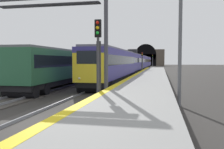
# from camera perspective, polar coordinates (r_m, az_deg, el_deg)

# --- Properties ---
(ground_plane) EXTENTS (320.00, 320.00, 0.00)m
(ground_plane) POSITION_cam_1_polar(r_m,az_deg,el_deg) (11.45, -18.54, -11.11)
(ground_plane) COLOR #302D2B
(platform_right) EXTENTS (112.00, 4.25, 0.98)m
(platform_right) POSITION_cam_1_polar(r_m,az_deg,el_deg) (9.96, 3.10, -10.21)
(platform_right) COLOR gray
(platform_right) RESTS_ON ground_plane
(platform_right_edge_strip) EXTENTS (112.00, 0.50, 0.01)m
(platform_right_edge_strip) POSITION_cam_1_polar(r_m,az_deg,el_deg) (10.29, -7.34, -6.98)
(platform_right_edge_strip) COLOR yellow
(platform_right_edge_strip) RESTS_ON platform_right
(track_main_line) EXTENTS (160.00, 3.19, 0.21)m
(track_main_line) POSITION_cam_1_polar(r_m,az_deg,el_deg) (11.44, -18.54, -10.92)
(track_main_line) COLOR #383533
(track_main_line) RESTS_ON ground_plane
(train_main_approaching) EXTENTS (79.33, 3.11, 5.05)m
(train_main_approaching) POSITION_cam_1_polar(r_m,az_deg,el_deg) (58.40, 6.02, 2.87)
(train_main_approaching) COLOR navy
(train_main_approaching) RESTS_ON ground_plane
(train_adjacent_platform) EXTENTS (63.80, 3.18, 4.86)m
(train_adjacent_platform) POSITION_cam_1_polar(r_m,az_deg,el_deg) (48.05, -0.97, 2.69)
(train_adjacent_platform) COLOR #235638
(train_adjacent_platform) RESTS_ON ground_plane
(railway_signal_near) EXTENTS (0.39, 0.38, 5.26)m
(railway_signal_near) POSITION_cam_1_polar(r_m,az_deg,el_deg) (14.60, -3.29, 4.75)
(railway_signal_near) COLOR #38383D
(railway_signal_near) RESTS_ON ground_plane
(railway_signal_mid) EXTENTS (0.39, 0.38, 4.50)m
(railway_signal_mid) POSITION_cam_1_polar(r_m,az_deg,el_deg) (48.91, 7.15, 3.13)
(railway_signal_mid) COLOR #4C4C54
(railway_signal_mid) RESTS_ON ground_plane
(railway_signal_far) EXTENTS (0.39, 0.38, 5.50)m
(railway_signal_far) POSITION_cam_1_polar(r_m,az_deg,el_deg) (109.49, 9.57, 3.55)
(railway_signal_far) COLOR #4C4C54
(railway_signal_far) RESTS_ON ground_plane
(overhead_signal_gantry) EXTENTS (0.70, 8.79, 7.59)m
(overhead_signal_gantry) POSITION_cam_1_polar(r_m,az_deg,el_deg) (18.36, -14.80, 12.25)
(overhead_signal_gantry) COLOR #3F3F47
(overhead_signal_gantry) RESTS_ON ground_plane
(tunnel_portal) EXTENTS (2.70, 19.40, 11.49)m
(tunnel_portal) POSITION_cam_1_polar(r_m,az_deg,el_deg) (129.79, 8.00, 3.98)
(tunnel_portal) COLOR #51473D
(tunnel_portal) RESTS_ON ground_plane
(catenary_mast_near) EXTENTS (0.22, 1.94, 7.33)m
(catenary_mast_near) POSITION_cam_1_polar(r_m,az_deg,el_deg) (15.27, 15.67, 6.75)
(catenary_mast_near) COLOR #595B60
(catenary_mast_near) RESTS_ON ground_plane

